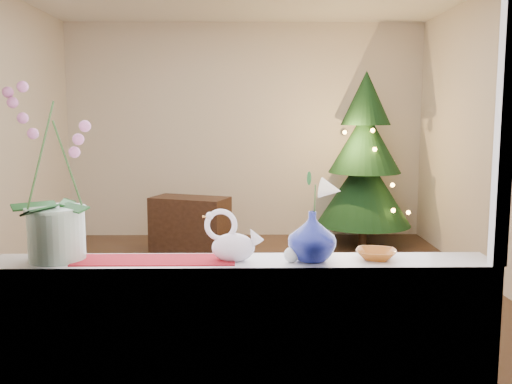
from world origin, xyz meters
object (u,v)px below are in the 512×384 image
at_px(xmas_tree, 365,159).
at_px(swan, 233,237).
at_px(orchid_pot, 54,172).
at_px(side_table, 190,225).
at_px(blue_vase, 312,233).
at_px(amber_dish, 376,255).
at_px(paperweight, 292,255).

bearing_deg(xmas_tree, swan, -108.68).
relative_size(orchid_pot, side_table, 0.91).
distance_m(blue_vase, amber_dish, 0.31).
xyz_separation_m(orchid_pot, blue_vase, (1.11, -0.03, -0.26)).
relative_size(paperweight, side_table, 0.08).
distance_m(orchid_pot, side_table, 4.01).
height_order(swan, paperweight, swan).
xyz_separation_m(swan, blue_vase, (0.34, -0.00, 0.02)).
xyz_separation_m(orchid_pot, side_table, (0.19, 3.88, -0.99)).
relative_size(blue_vase, side_table, 0.30).
distance_m(swan, paperweight, 0.26).
relative_size(swan, xmas_tree, 0.12).
relative_size(swan, paperweight, 3.80).
height_order(orchid_pot, paperweight, orchid_pot).
xyz_separation_m(swan, xmas_tree, (1.46, 4.33, 0.00)).
distance_m(swan, amber_dish, 0.63).
xyz_separation_m(amber_dish, side_table, (-1.21, 3.90, -0.62)).
height_order(paperweight, amber_dish, paperweight).
height_order(swan, blue_vase, blue_vase).
relative_size(orchid_pot, blue_vase, 3.09).
height_order(amber_dish, xmas_tree, xmas_tree).
distance_m(orchid_pot, paperweight, 1.08).
bearing_deg(blue_vase, xmas_tree, 75.48).
bearing_deg(orchid_pot, xmas_tree, 62.54).
bearing_deg(xmas_tree, blue_vase, -104.52).
bearing_deg(orchid_pot, swan, -2.22).
distance_m(amber_dish, side_table, 4.13).
distance_m(blue_vase, side_table, 4.09).
bearing_deg(amber_dish, swan, -178.33).
bearing_deg(side_table, paperweight, -57.34).
xyz_separation_m(blue_vase, side_table, (-0.92, 3.92, -0.73)).
xyz_separation_m(amber_dish, xmas_tree, (0.84, 4.31, 0.09)).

